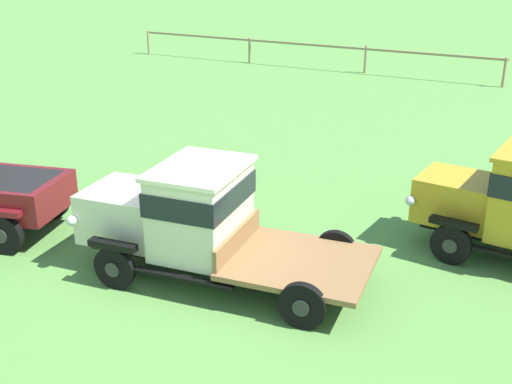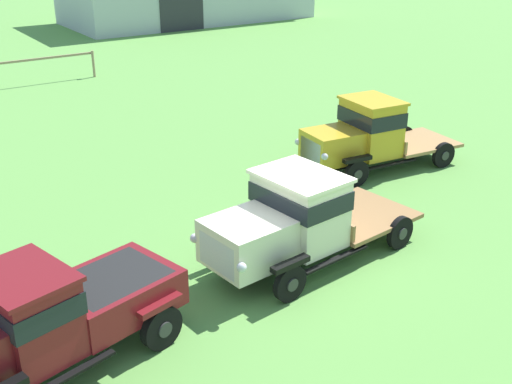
% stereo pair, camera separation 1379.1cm
% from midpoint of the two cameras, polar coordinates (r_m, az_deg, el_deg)
% --- Properties ---
extents(ground_plane, '(240.00, 240.00, 0.00)m').
position_cam_midpoint_polar(ground_plane, '(11.56, -22.85, -13.25)').
color(ground_plane, '#5B9342').
extents(vintage_truck_foreground_near, '(5.03, 2.91, 2.06)m').
position_cam_midpoint_polar(vintage_truck_foreground_near, '(11.49, -53.82, -15.95)').
color(vintage_truck_foreground_near, black).
rests_on(vintage_truck_foreground_near, ground).
extents(vintage_truck_second_in_line, '(5.68, 2.73, 2.14)m').
position_cam_midpoint_polar(vintage_truck_second_in_line, '(10.98, -25.09, -8.56)').
color(vintage_truck_second_in_line, black).
rests_on(vintage_truck_second_in_line, ground).
extents(vintage_truck_midrow_center, '(5.33, 2.48, 2.22)m').
position_cam_midpoint_polar(vintage_truck_midrow_center, '(15.31, -7.85, 2.62)').
color(vintage_truck_midrow_center, black).
rests_on(vintage_truck_midrow_center, ground).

